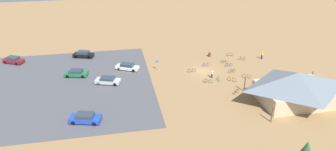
{
  "coord_description": "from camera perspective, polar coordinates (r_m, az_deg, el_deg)",
  "views": [
    {
      "loc": [
        17.41,
        52.37,
        25.29
      ],
      "look_at": [
        7.96,
        3.02,
        1.2
      ],
      "focal_mm": 31.72,
      "sensor_mm": 36.0,
      "label": 1
    }
  ],
  "objects": [
    {
      "name": "bicycle_black_near_porch",
      "position": [
        60.85,
        12.16,
        0.85
      ],
      "size": [
        1.73,
        0.48,
        0.81
      ],
      "color": "black",
      "rests_on": "ground"
    },
    {
      "name": "bicycle_teal_trailside",
      "position": [
        67.63,
        13.99,
        3.19
      ],
      "size": [
        1.35,
        1.1,
        0.84
      ],
      "color": "black",
      "rests_on": "ground"
    },
    {
      "name": "bicycle_green_lone_east",
      "position": [
        55.96,
        7.64,
        -1.05
      ],
      "size": [
        1.67,
        0.68,
        0.89
      ],
      "color": "black",
      "rests_on": "ground"
    },
    {
      "name": "car_maroon_back_corner",
      "position": [
        71.94,
        -27.58,
        2.66
      ],
      "size": [
        4.72,
        3.6,
        1.44
      ],
      "color": "maroon",
      "rests_on": "parking_lot_asphalt"
    },
    {
      "name": "car_green_front_row",
      "position": [
        60.54,
        -17.23,
        0.45
      ],
      "size": [
        4.68,
        2.84,
        1.35
      ],
      "color": "#1E6B3D",
      "rests_on": "parking_lot_asphalt"
    },
    {
      "name": "visitor_crossing_yard",
      "position": [
        57.83,
        8.44,
        0.35
      ],
      "size": [
        0.4,
        0.37,
        1.67
      ],
      "color": "#2D3347",
      "rests_on": "ground"
    },
    {
      "name": "parking_lot_asphalt",
      "position": [
        58.02,
        -19.61,
        -1.81
      ],
      "size": [
        32.79,
        33.21,
        0.05
      ],
      "primitive_type": "cube",
      "color": "#4C4C51",
      "rests_on": "ground"
    },
    {
      "name": "ground",
      "position": [
        60.7,
        6.86,
        0.8
      ],
      "size": [
        160.0,
        160.0,
        0.0
      ],
      "primitive_type": "plane",
      "color": "#937047",
      "rests_on": "ground"
    },
    {
      "name": "bicycle_yellow_near_sign",
      "position": [
        57.38,
        12.11,
        -0.72
      ],
      "size": [
        1.41,
        1.08,
        0.89
      ],
      "color": "black",
      "rests_on": "ground"
    },
    {
      "name": "car_black_end_stall",
      "position": [
        69.49,
        -15.95,
        3.94
      ],
      "size": [
        4.78,
        3.01,
        1.48
      ],
      "color": "black",
      "rests_on": "parking_lot_asphalt"
    },
    {
      "name": "car_blue_far_end",
      "position": [
        45.78,
        -15.62,
        -7.87
      ],
      "size": [
        4.9,
        2.98,
        1.41
      ],
      "color": "#1E42B2",
      "rests_on": "parking_lot_asphalt"
    },
    {
      "name": "lot_sign",
      "position": [
        60.29,
        -2.12,
        2.27
      ],
      "size": [
        0.56,
        0.08,
        2.2
      ],
      "color": "#99999E",
      "rests_on": "ground"
    },
    {
      "name": "trash_bin",
      "position": [
        68.15,
        7.98,
        3.98
      ],
      "size": [
        0.6,
        0.6,
        0.9
      ],
      "primitive_type": "cylinder",
      "color": "brown",
      "rests_on": "ground"
    },
    {
      "name": "visitor_at_bikes",
      "position": [
        69.22,
        17.63,
        3.8
      ],
      "size": [
        0.36,
        0.36,
        1.84
      ],
      "color": "#2D3347",
      "rests_on": "ground"
    },
    {
      "name": "bicycle_orange_edge_north",
      "position": [
        59.26,
        14.9,
        -0.15
      ],
      "size": [
        1.62,
        0.8,
        0.88
      ],
      "color": "black",
      "rests_on": "ground"
    },
    {
      "name": "bicycle_white_mid_cluster",
      "position": [
        57.21,
        9.68,
        -0.61
      ],
      "size": [
        0.51,
        1.71,
        0.81
      ],
      "color": "black",
      "rests_on": "ground"
    },
    {
      "name": "bicycle_silver_by_bin",
      "position": [
        69.21,
        11.86,
        3.97
      ],
      "size": [
        1.78,
        0.48,
        0.83
      ],
      "color": "black",
      "rests_on": "ground"
    },
    {
      "name": "bicycle_black_yard_front",
      "position": [
        65.03,
        10.78,
        2.6
      ],
      "size": [
        1.5,
        0.84,
        0.79
      ],
      "color": "black",
      "rests_on": "ground"
    },
    {
      "name": "bicycle_red_front_row",
      "position": [
        59.9,
        4.57,
        0.97
      ],
      "size": [
        1.72,
        0.48,
        0.86
      ],
      "color": "black",
      "rests_on": "ground"
    },
    {
      "name": "car_white_mid_lot",
      "position": [
        61.19,
        -7.81,
        1.69
      ],
      "size": [
        4.99,
        3.61,
        1.34
      ],
      "color": "white",
      "rests_on": "parking_lot_asphalt"
    },
    {
      "name": "bicycle_red_back_row",
      "position": [
        53.17,
        12.98,
        -3.05
      ],
      "size": [
        1.35,
        1.09,
        0.86
      ],
      "color": "black",
      "rests_on": "ground"
    },
    {
      "name": "bicycle_blue_yard_center",
      "position": [
        63.62,
        11.54,
        2.0
      ],
      "size": [
        1.71,
        0.48,
        0.81
      ],
      "color": "black",
      "rests_on": "ground"
    },
    {
      "name": "bike_pavilion",
      "position": [
        52.59,
        23.34,
        -1.84
      ],
      "size": [
        13.38,
        9.99,
        5.27
      ],
      "color": "#C6B28E",
      "rests_on": "ground"
    },
    {
      "name": "car_silver_near_entry",
      "position": [
        56.1,
        -11.48,
        -0.92
      ],
      "size": [
        4.94,
        3.22,
        1.3
      ],
      "color": "#BCBCC1",
      "rests_on": "parking_lot_asphalt"
    },
    {
      "name": "bicycle_purple_yard_right",
      "position": [
        63.02,
        7.32,
        2.09
      ],
      "size": [
        1.64,
        0.48,
        0.78
      ],
      "color": "black",
      "rests_on": "ground"
    }
  ]
}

